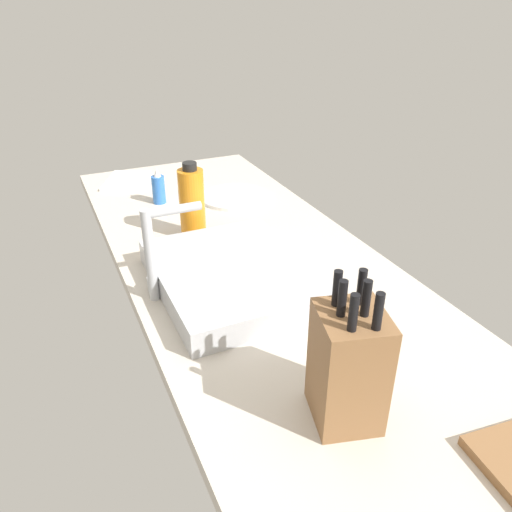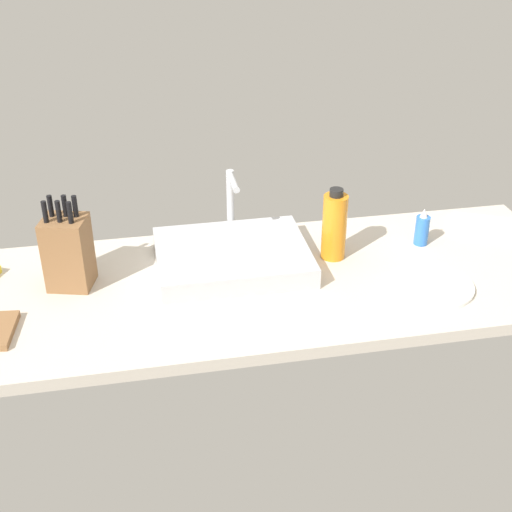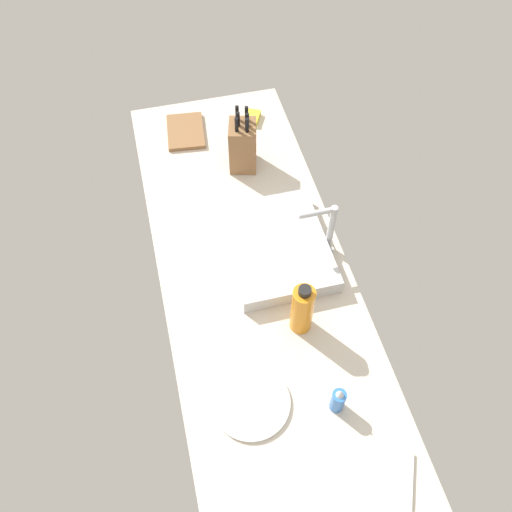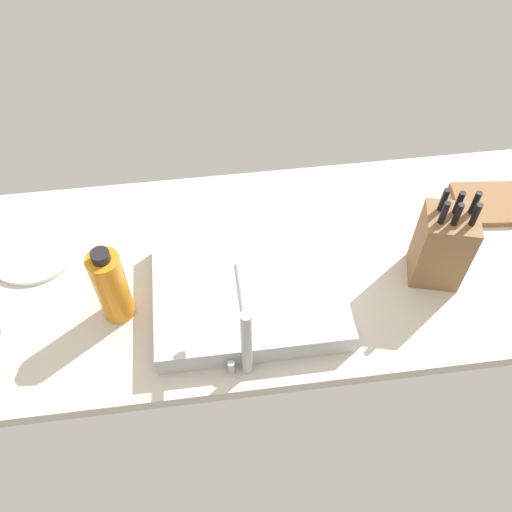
{
  "view_description": "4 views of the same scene",
  "coord_description": "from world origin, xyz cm",
  "px_view_note": "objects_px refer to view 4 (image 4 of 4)",
  "views": [
    {
      "loc": [
        -101.28,
        47.36,
        68.29
      ],
      "look_at": [
        -1.24,
        2.01,
        8.64
      ],
      "focal_mm": 34.86,
      "sensor_mm": 36.0,
      "label": 1
    },
    {
      "loc": [
        -30.98,
        -165.29,
        108.22
      ],
      "look_at": [
        1.38,
        3.43,
        9.79
      ],
      "focal_mm": 48.51,
      "sensor_mm": 36.0,
      "label": 2
    },
    {
      "loc": [
        106.1,
        -25.31,
        164.26
      ],
      "look_at": [
        -0.94,
        1.16,
        8.73
      ],
      "focal_mm": 38.03,
      "sensor_mm": 36.0,
      "label": 3
    },
    {
      "loc": [
        3.29,
        84.04,
        115.63
      ],
      "look_at": [
        -7.12,
        3.49,
        11.64
      ],
      "focal_mm": 38.95,
      "sensor_mm": 36.0,
      "label": 4
    }
  ],
  "objects_px": {
    "sink_basin": "(248,291)",
    "water_bottle": "(111,286)",
    "faucet": "(245,332)",
    "dinner_plate": "(34,247)",
    "knife_block": "(442,246)",
    "cutting_board": "(495,204)"
  },
  "relations": [
    {
      "from": "knife_block",
      "to": "cutting_board",
      "type": "bearing_deg",
      "value": -126.05
    },
    {
      "from": "sink_basin",
      "to": "water_bottle",
      "type": "distance_m",
      "value": 0.32
    },
    {
      "from": "water_bottle",
      "to": "dinner_plate",
      "type": "relative_size",
      "value": 0.94
    },
    {
      "from": "faucet",
      "to": "dinner_plate",
      "type": "height_order",
      "value": "faucet"
    },
    {
      "from": "faucet",
      "to": "dinner_plate",
      "type": "bearing_deg",
      "value": -38.11
    },
    {
      "from": "dinner_plate",
      "to": "cutting_board",
      "type": "bearing_deg",
      "value": 179.65
    },
    {
      "from": "sink_basin",
      "to": "cutting_board",
      "type": "distance_m",
      "value": 0.74
    },
    {
      "from": "sink_basin",
      "to": "dinner_plate",
      "type": "height_order",
      "value": "sink_basin"
    },
    {
      "from": "knife_block",
      "to": "dinner_plate",
      "type": "distance_m",
      "value": 1.02
    },
    {
      "from": "knife_block",
      "to": "cutting_board",
      "type": "distance_m",
      "value": 0.33
    },
    {
      "from": "sink_basin",
      "to": "cutting_board",
      "type": "xyz_separation_m",
      "value": [
        -0.71,
        -0.22,
        -0.02
      ]
    },
    {
      "from": "faucet",
      "to": "knife_block",
      "type": "height_order",
      "value": "knife_block"
    },
    {
      "from": "sink_basin",
      "to": "knife_block",
      "type": "xyz_separation_m",
      "value": [
        -0.46,
        -0.02,
        0.08
      ]
    },
    {
      "from": "dinner_plate",
      "to": "faucet",
      "type": "bearing_deg",
      "value": 141.89
    },
    {
      "from": "faucet",
      "to": "knife_block",
      "type": "bearing_deg",
      "value": -159.01
    },
    {
      "from": "faucet",
      "to": "knife_block",
      "type": "relative_size",
      "value": 0.84
    },
    {
      "from": "sink_basin",
      "to": "water_bottle",
      "type": "xyz_separation_m",
      "value": [
        0.31,
        -0.0,
        0.07
      ]
    },
    {
      "from": "sink_basin",
      "to": "dinner_plate",
      "type": "bearing_deg",
      "value": -22.95
    },
    {
      "from": "sink_basin",
      "to": "faucet",
      "type": "height_order",
      "value": "faucet"
    },
    {
      "from": "sink_basin",
      "to": "water_bottle",
      "type": "relative_size",
      "value": 1.98
    },
    {
      "from": "faucet",
      "to": "sink_basin",
      "type": "bearing_deg",
      "value": -99.1
    },
    {
      "from": "knife_block",
      "to": "dinner_plate",
      "type": "relative_size",
      "value": 1.12
    }
  ]
}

